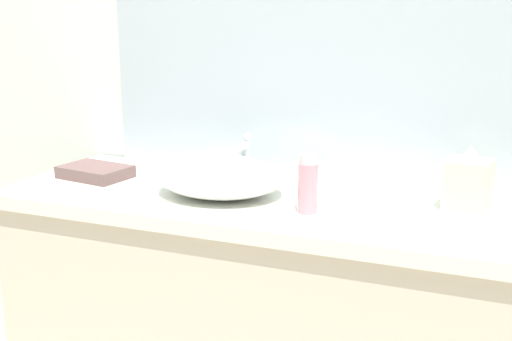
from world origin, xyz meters
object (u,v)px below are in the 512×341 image
(lotion_bottle, at_px, (308,185))
(folded_hand_towel, at_px, (95,172))
(sink_basin, at_px, (220,176))
(tissue_box, at_px, (468,182))

(lotion_bottle, bearing_deg, folded_hand_towel, 172.29)
(folded_hand_towel, bearing_deg, sink_basin, -3.78)
(tissue_box, bearing_deg, lotion_bottle, -153.34)
(lotion_bottle, distance_m, tissue_box, 0.44)
(tissue_box, xyz_separation_m, folded_hand_towel, (-1.14, -0.10, -0.06))
(sink_basin, xyz_separation_m, lotion_bottle, (0.29, -0.07, 0.02))
(sink_basin, bearing_deg, folded_hand_towel, 176.22)
(tissue_box, relative_size, folded_hand_towel, 0.82)
(sink_basin, bearing_deg, tissue_box, 10.49)
(lotion_bottle, bearing_deg, tissue_box, 26.66)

